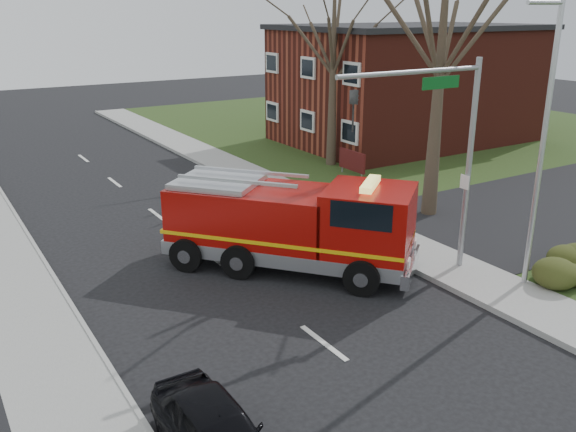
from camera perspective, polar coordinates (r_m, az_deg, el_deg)
ground at (r=16.02m, az=3.35°, el=-11.78°), size 120.00×120.00×0.00m
sidewalk_right at (r=19.84m, az=18.27°, el=-6.21°), size 2.40×80.00×0.15m
sidewalk_left at (r=13.93m, az=-19.15°, el=-17.79°), size 2.40×80.00×0.15m
brick_building at (r=40.05m, az=11.11°, el=12.04°), size 15.40×10.40×7.25m
health_center_sign at (r=30.96m, az=6.02°, el=5.14°), size 0.12×2.00×1.40m
hedge_corner at (r=21.25m, az=25.38°, el=-3.95°), size 2.80×2.00×0.90m
bare_tree_near at (r=24.58m, az=14.29°, el=16.56°), size 6.00×6.00×12.00m
bare_tree_far at (r=32.43m, az=4.30°, el=15.84°), size 5.25×5.25×10.50m
traffic_signal_mast at (r=18.68m, az=14.23°, el=7.64°), size 5.29×0.18×6.80m
streetlight_pole at (r=18.92m, az=22.66°, el=6.42°), size 1.48×0.16×8.40m
fire_engine at (r=19.78m, az=0.43°, el=-0.99°), size 7.14×7.77×3.19m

